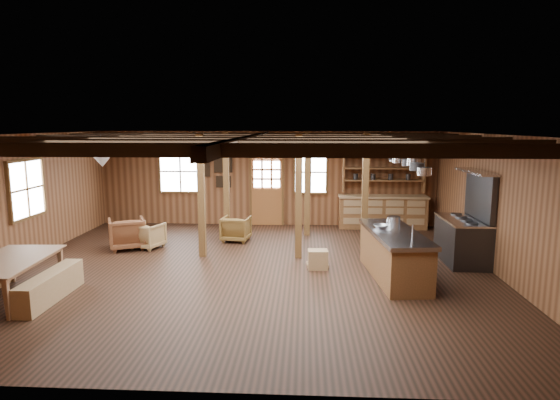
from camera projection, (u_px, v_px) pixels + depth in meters
The scene contains 21 objects.
room at pixel (249, 204), 9.51m from camera, with size 10.04×9.04×2.84m.
ceiling_joists at pixel (249, 140), 9.48m from camera, with size 9.80×8.82×0.18m.
timber_posts at pixel (280, 190), 11.53m from camera, with size 3.95×2.35×2.80m.
back_door at pixel (267, 196), 13.98m from camera, with size 1.02×0.08×2.15m.
window_back_left at pixel (180, 171), 14.01m from camera, with size 1.32×0.06×1.32m.
window_back_right at pixel (311, 172), 13.80m from camera, with size 1.02×0.06×1.32m.
window_left at pixel (26, 189), 10.23m from camera, with size 0.14×1.24×1.32m.
notice_boards at pixel (217, 170), 13.94m from camera, with size 1.08×0.03×0.90m.
back_counter at pixel (382, 208), 13.60m from camera, with size 2.55×0.60×2.45m.
pendant_lamps at pixel (154, 158), 10.48m from camera, with size 1.86×2.36×0.66m.
pot_rack at pixel (408, 161), 9.34m from camera, with size 0.38×3.00×0.46m.
kitchen_island at pixel (394, 254), 9.18m from camera, with size 1.12×2.57×1.20m.
step_stool at pixel (318, 259), 9.78m from camera, with size 0.46×0.33×0.41m, color olive.
commercial_range at pixel (465, 233), 10.22m from camera, with size 0.84×1.64×2.02m.
dining_table at pixel (12, 279), 8.07m from camera, with size 2.02×1.12×0.71m, color brown.
bench_aisle at pixel (51, 287), 8.05m from camera, with size 0.33×1.74×0.48m, color olive.
armchair_a at pixel (127, 233), 11.35m from camera, with size 0.81×0.83×0.76m, color brown.
armchair_b at pixel (236, 229), 12.11m from camera, with size 0.69×0.71×0.64m, color brown.
armchair_c at pixel (148, 235), 11.43m from camera, with size 0.67×0.69×0.63m, color #9A7646.
counter_pot at pixel (394, 220), 9.75m from camera, with size 0.27×0.27×0.16m, color #B9BBC0.
bowl at pixel (381, 226), 9.38m from camera, with size 0.28×0.28×0.07m, color silver.
Camera 1 is at (1.14, -9.32, 3.00)m, focal length 30.00 mm.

